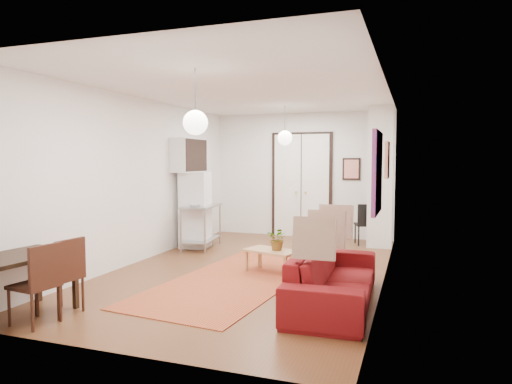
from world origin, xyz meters
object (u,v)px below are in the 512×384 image
(fridge, at_px, (195,210))
(black_side_chair, at_px, (366,220))
(sofa, at_px, (334,277))
(dining_table, at_px, (10,264))
(dining_chair_near, at_px, (64,268))
(dining_chair_far, at_px, (40,276))
(kitchen_counter, at_px, (201,221))
(coffee_table, at_px, (272,253))

(fridge, height_order, black_side_chair, fridge)
(sofa, distance_m, dining_table, 3.79)
(dining_table, distance_m, dining_chair_near, 0.58)
(dining_chair_far, relative_size, black_side_chair, 1.02)
(sofa, xyz_separation_m, kitchen_counter, (-3.19, 2.76, 0.23))
(dining_chair_near, bearing_deg, dining_chair_far, 7.01)
(dining_chair_far, bearing_deg, dining_table, -71.90)
(kitchen_counter, bearing_deg, dining_chair_near, -95.07)
(coffee_table, xyz_separation_m, dining_chair_near, (-1.78, -2.58, 0.19))
(dining_chair_near, relative_size, black_side_chair, 1.02)
(sofa, height_order, kitchen_counter, kitchen_counter)
(kitchen_counter, bearing_deg, dining_chair_far, -95.32)
(sofa, bearing_deg, coffee_table, 41.98)
(coffee_table, distance_m, dining_table, 3.71)
(kitchen_counter, bearing_deg, coffee_table, -45.35)
(dining_chair_near, bearing_deg, sofa, 121.22)
(dining_table, relative_size, dining_chair_near, 1.55)
(sofa, distance_m, dining_chair_far, 3.44)
(fridge, bearing_deg, coffee_table, -43.88)
(sofa, xyz_separation_m, dining_table, (-3.33, -1.78, 0.31))
(kitchen_counter, bearing_deg, fridge, 162.24)
(kitchen_counter, bearing_deg, black_side_chair, 18.31)
(fridge, height_order, dining_chair_near, fridge)
(fridge, bearing_deg, dining_chair_near, -93.11)
(black_side_chair, bearing_deg, coffee_table, 50.58)
(dining_table, bearing_deg, fridge, 90.00)
(dining_chair_near, xyz_separation_m, black_side_chair, (2.93, 5.65, -0.00))
(kitchen_counter, height_order, dining_chair_far, dining_chair_far)
(dining_chair_far, xyz_separation_m, black_side_chair, (2.93, 6.02, -0.00))
(dining_table, height_order, dining_chair_near, dining_chair_near)
(fridge, distance_m, black_side_chair, 3.63)
(coffee_table, bearing_deg, kitchen_counter, 142.65)
(dining_chair_near, bearing_deg, kitchen_counter, -170.06)
(coffee_table, distance_m, dining_chair_far, 3.45)
(dining_table, bearing_deg, dining_chair_near, 51.21)
(sofa, relative_size, black_side_chair, 2.62)
(coffee_table, xyz_separation_m, dining_chair_far, (-1.78, -2.95, 0.19))
(coffee_table, height_order, dining_chair_near, dining_chair_near)
(sofa, xyz_separation_m, fridge, (-3.33, 2.79, 0.44))
(sofa, distance_m, fridge, 4.36)
(sofa, distance_m, kitchen_counter, 4.22)
(coffee_table, xyz_separation_m, dining_table, (-2.13, -3.02, 0.32))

